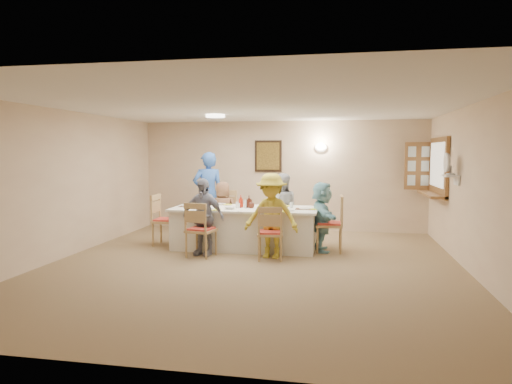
% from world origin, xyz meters
% --- Properties ---
extents(ground, '(7.00, 7.00, 0.00)m').
position_xyz_m(ground, '(0.00, 0.00, 0.00)').
color(ground, '#846E51').
extents(room_walls, '(7.00, 7.00, 7.00)m').
position_xyz_m(room_walls, '(0.00, 0.00, 1.51)').
color(room_walls, beige).
rests_on(room_walls, ground).
extents(wall_picture, '(0.62, 0.05, 0.72)m').
position_xyz_m(wall_picture, '(-0.30, 3.46, 1.70)').
color(wall_picture, black).
rests_on(wall_picture, room_walls).
extents(wall_sconce, '(0.26, 0.09, 0.18)m').
position_xyz_m(wall_sconce, '(0.90, 3.44, 1.90)').
color(wall_sconce, white).
rests_on(wall_sconce, room_walls).
extents(ceiling_light, '(0.36, 0.36, 0.05)m').
position_xyz_m(ceiling_light, '(-1.00, 1.50, 2.47)').
color(ceiling_light, white).
rests_on(ceiling_light, room_walls).
extents(serving_hatch, '(0.06, 1.50, 1.15)m').
position_xyz_m(serving_hatch, '(3.21, 2.40, 1.50)').
color(serving_hatch, brown).
rests_on(serving_hatch, room_walls).
extents(hatch_sill, '(0.30, 1.50, 0.05)m').
position_xyz_m(hatch_sill, '(3.09, 2.40, 0.97)').
color(hatch_sill, brown).
rests_on(hatch_sill, room_walls).
extents(shutter_door, '(0.55, 0.04, 1.00)m').
position_xyz_m(shutter_door, '(2.95, 3.16, 1.50)').
color(shutter_door, brown).
rests_on(shutter_door, room_walls).
extents(fan_shelf, '(0.22, 0.36, 0.03)m').
position_xyz_m(fan_shelf, '(3.13, 1.05, 1.40)').
color(fan_shelf, white).
rests_on(fan_shelf, room_walls).
extents(desk_fan, '(0.30, 0.30, 0.28)m').
position_xyz_m(desk_fan, '(3.10, 1.05, 1.55)').
color(desk_fan, '#A5A5A8').
rests_on(desk_fan, fan_shelf).
extents(dining_table, '(2.69, 1.14, 0.76)m').
position_xyz_m(dining_table, '(-0.39, 1.32, 0.38)').
color(dining_table, white).
rests_on(dining_table, ground).
extents(chair_back_left, '(0.50, 0.50, 1.01)m').
position_xyz_m(chair_back_left, '(-0.99, 2.12, 0.50)').
color(chair_back_left, tan).
rests_on(chair_back_left, ground).
extents(chair_back_right, '(0.44, 0.44, 0.90)m').
position_xyz_m(chair_back_right, '(0.21, 2.12, 0.45)').
color(chair_back_right, tan).
rests_on(chair_back_right, ground).
extents(chair_front_left, '(0.53, 0.53, 0.95)m').
position_xyz_m(chair_front_left, '(-0.99, 0.52, 0.48)').
color(chair_front_left, tan).
rests_on(chair_front_left, ground).
extents(chair_front_right, '(0.49, 0.49, 0.91)m').
position_xyz_m(chair_front_right, '(0.21, 0.52, 0.46)').
color(chair_front_right, tan).
rests_on(chair_front_right, ground).
extents(chair_left_end, '(0.48, 0.48, 0.99)m').
position_xyz_m(chair_left_end, '(-1.94, 1.32, 0.49)').
color(chair_left_end, tan).
rests_on(chair_left_end, ground).
extents(chair_right_end, '(0.51, 0.51, 1.03)m').
position_xyz_m(chair_right_end, '(1.16, 1.32, 0.51)').
color(chair_right_end, tan).
rests_on(chair_right_end, ground).
extents(diner_back_left, '(0.63, 0.46, 1.20)m').
position_xyz_m(diner_back_left, '(-0.99, 2.00, 0.60)').
color(diner_back_left, brown).
rests_on(diner_back_left, ground).
extents(diner_back_right, '(0.81, 0.71, 1.37)m').
position_xyz_m(diner_back_right, '(0.21, 2.00, 0.69)').
color(diner_back_right, '#AAACB4').
rests_on(diner_back_right, ground).
extents(diner_front_left, '(0.92, 0.64, 1.34)m').
position_xyz_m(diner_front_left, '(-0.99, 0.64, 0.67)').
color(diner_front_left, gray).
rests_on(diner_front_left, ground).
extents(diner_front_right, '(1.04, 0.72, 1.44)m').
position_xyz_m(diner_front_right, '(0.21, 0.64, 0.72)').
color(diner_front_right, gold).
rests_on(diner_front_right, ground).
extents(diner_right_end, '(1.29, 0.74, 1.26)m').
position_xyz_m(diner_right_end, '(1.03, 1.32, 0.63)').
color(diner_right_end, '#86C9D7').
rests_on(diner_right_end, ground).
extents(caregiver, '(0.97, 0.91, 1.79)m').
position_xyz_m(caregiver, '(-1.44, 2.47, 0.90)').
color(caregiver, blue).
rests_on(caregiver, ground).
extents(placemat_fl, '(0.33, 0.24, 0.01)m').
position_xyz_m(placemat_fl, '(-0.99, 0.90, 0.76)').
color(placemat_fl, '#472B19').
rests_on(placemat_fl, dining_table).
extents(plate_fl, '(0.25, 0.25, 0.02)m').
position_xyz_m(plate_fl, '(-0.99, 0.90, 0.77)').
color(plate_fl, white).
rests_on(plate_fl, dining_table).
extents(napkin_fl, '(0.14, 0.14, 0.01)m').
position_xyz_m(napkin_fl, '(-0.81, 0.85, 0.77)').
color(napkin_fl, yellow).
rests_on(napkin_fl, dining_table).
extents(placemat_fr, '(0.37, 0.28, 0.01)m').
position_xyz_m(placemat_fr, '(0.21, 0.90, 0.76)').
color(placemat_fr, '#472B19').
rests_on(placemat_fr, dining_table).
extents(plate_fr, '(0.24, 0.24, 0.02)m').
position_xyz_m(plate_fr, '(0.21, 0.90, 0.77)').
color(plate_fr, white).
rests_on(plate_fr, dining_table).
extents(napkin_fr, '(0.14, 0.14, 0.01)m').
position_xyz_m(napkin_fr, '(0.39, 0.85, 0.77)').
color(napkin_fr, yellow).
rests_on(napkin_fr, dining_table).
extents(placemat_bl, '(0.33, 0.24, 0.01)m').
position_xyz_m(placemat_bl, '(-0.99, 1.74, 0.76)').
color(placemat_bl, '#472B19').
rests_on(placemat_bl, dining_table).
extents(plate_bl, '(0.25, 0.25, 0.02)m').
position_xyz_m(plate_bl, '(-0.99, 1.74, 0.77)').
color(plate_bl, white).
rests_on(plate_bl, dining_table).
extents(napkin_bl, '(0.14, 0.14, 0.01)m').
position_xyz_m(napkin_bl, '(-0.81, 1.69, 0.77)').
color(napkin_bl, yellow).
rests_on(napkin_bl, dining_table).
extents(placemat_br, '(0.37, 0.27, 0.01)m').
position_xyz_m(placemat_br, '(0.21, 1.74, 0.76)').
color(placemat_br, '#472B19').
rests_on(placemat_br, dining_table).
extents(plate_br, '(0.25, 0.25, 0.02)m').
position_xyz_m(plate_br, '(0.21, 1.74, 0.77)').
color(plate_br, white).
rests_on(plate_br, dining_table).
extents(napkin_br, '(0.13, 0.13, 0.01)m').
position_xyz_m(napkin_br, '(0.39, 1.69, 0.77)').
color(napkin_br, yellow).
rests_on(napkin_br, dining_table).
extents(placemat_le, '(0.33, 0.24, 0.01)m').
position_xyz_m(placemat_le, '(-1.49, 1.32, 0.76)').
color(placemat_le, '#472B19').
rests_on(placemat_le, dining_table).
extents(plate_le, '(0.24, 0.24, 0.02)m').
position_xyz_m(plate_le, '(-1.49, 1.32, 0.77)').
color(plate_le, white).
rests_on(plate_le, dining_table).
extents(napkin_le, '(0.14, 0.14, 0.01)m').
position_xyz_m(napkin_le, '(-1.31, 1.27, 0.77)').
color(napkin_le, yellow).
rests_on(napkin_le, dining_table).
extents(placemat_re, '(0.35, 0.26, 0.01)m').
position_xyz_m(placemat_re, '(0.73, 1.32, 0.76)').
color(placemat_re, '#472B19').
rests_on(placemat_re, dining_table).
extents(plate_re, '(0.23, 0.23, 0.01)m').
position_xyz_m(plate_re, '(0.73, 1.32, 0.77)').
color(plate_re, white).
rests_on(plate_re, dining_table).
extents(napkin_re, '(0.15, 0.15, 0.01)m').
position_xyz_m(napkin_re, '(0.91, 1.27, 0.77)').
color(napkin_re, yellow).
rests_on(napkin_re, dining_table).
extents(teacup_a, '(0.22, 0.22, 0.10)m').
position_xyz_m(teacup_a, '(-1.23, 1.00, 0.81)').
color(teacup_a, white).
rests_on(teacup_a, dining_table).
extents(teacup_b, '(0.15, 0.15, 0.09)m').
position_xyz_m(teacup_b, '(0.01, 1.83, 0.80)').
color(teacup_b, white).
rests_on(teacup_b, dining_table).
extents(bowl_a, '(0.23, 0.23, 0.05)m').
position_xyz_m(bowl_a, '(-0.62, 1.08, 0.78)').
color(bowl_a, white).
rests_on(bowl_a, dining_table).
extents(bowl_b, '(0.31, 0.31, 0.06)m').
position_xyz_m(bowl_b, '(-0.05, 1.58, 0.79)').
color(bowl_b, white).
rests_on(bowl_b, dining_table).
extents(condiment_ketchup, '(0.11, 0.11, 0.23)m').
position_xyz_m(condiment_ketchup, '(-0.47, 1.33, 0.88)').
color(condiment_ketchup, red).
rests_on(condiment_ketchup, dining_table).
extents(condiment_brown, '(0.13, 0.13, 0.23)m').
position_xyz_m(condiment_brown, '(-0.33, 1.38, 0.87)').
color(condiment_brown, '#481E13').
rests_on(condiment_brown, dining_table).
extents(condiment_malt, '(0.14, 0.14, 0.16)m').
position_xyz_m(condiment_malt, '(-0.27, 1.29, 0.84)').
color(condiment_malt, '#481E13').
rests_on(condiment_malt, dining_table).
extents(drinking_glass, '(0.06, 0.06, 0.10)m').
position_xyz_m(drinking_glass, '(-0.54, 1.37, 0.82)').
color(drinking_glass, silver).
rests_on(drinking_glass, dining_table).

